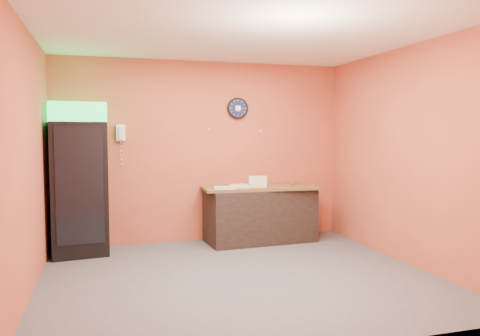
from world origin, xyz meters
name	(u,v)px	position (x,y,z in m)	size (l,w,h in m)	color
floor	(238,276)	(0.00, 0.00, 0.00)	(4.50, 4.50, 0.00)	#47474C
back_wall	(203,152)	(0.00, 2.00, 1.40)	(4.50, 0.02, 2.80)	#C15836
left_wall	(27,161)	(-2.25, 0.00, 1.40)	(0.02, 4.00, 2.80)	#C15836
right_wall	(405,155)	(2.25, 0.00, 1.40)	(0.02, 4.00, 2.80)	#C15836
ceiling	(238,35)	(0.00, 0.00, 2.80)	(4.50, 4.00, 0.02)	white
beverage_cooler	(77,181)	(-1.86, 1.60, 1.03)	(0.82, 0.82, 2.10)	black
prep_counter	(260,215)	(0.82, 1.63, 0.41)	(1.65, 0.73, 0.83)	black
wall_clock	(238,108)	(0.56, 1.97, 2.08)	(0.34, 0.06, 0.34)	black
wall_phone	(121,133)	(-1.25, 1.95, 1.69)	(0.13, 0.11, 0.24)	white
butcher_paper	(260,187)	(0.82, 1.63, 0.85)	(1.78, 0.75, 0.04)	brown
sub_roll_stack	(258,182)	(0.74, 1.50, 0.95)	(0.29, 0.17, 0.17)	#F4E9BD
wrapped_sandwich_left	(224,188)	(0.19, 1.41, 0.89)	(0.30, 0.12, 0.04)	beige
wrapped_sandwich_mid	(240,187)	(0.45, 1.48, 0.89)	(0.29, 0.11, 0.04)	beige
wrapped_sandwich_right	(238,185)	(0.48, 1.68, 0.88)	(0.26, 0.10, 0.04)	beige
kitchen_tool	(254,183)	(0.78, 1.81, 0.90)	(0.07, 0.07, 0.07)	silver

